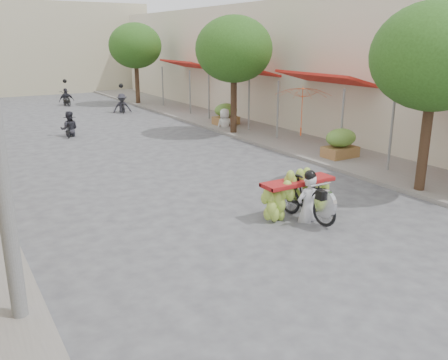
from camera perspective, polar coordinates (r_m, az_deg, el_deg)
ground at (r=8.46m, az=21.49°, el=-14.78°), size 120.00×120.00×0.00m
sidewalk_right at (r=23.55m, az=3.17°, el=6.40°), size 4.00×60.00×0.12m
shophouse_row_right at (r=25.61m, az=14.15°, el=13.39°), size 9.77×40.00×6.00m
far_building at (r=42.62m, az=-23.60°, el=14.33°), size 20.00×6.00×7.00m
street_tree_near at (r=14.04m, az=24.08°, el=13.37°), size 3.40×3.40×5.25m
street_tree_mid at (r=21.47m, az=1.20°, el=15.42°), size 3.40×3.40×5.25m
street_tree_far at (r=32.27m, az=-10.63°, el=15.57°), size 3.40×3.40×5.25m
produce_crate_mid at (r=17.60m, az=13.86°, el=4.59°), size 1.20×0.88×1.16m
produce_crate_far at (r=23.85m, az=0.23°, el=8.14°), size 1.20×0.88×1.16m
banana_motorbike at (r=11.64m, az=9.60°, el=-1.29°), size 2.20×1.93×2.14m
market_umbrella at (r=18.30m, az=9.55°, el=11.15°), size 2.67×2.67×1.93m
pedestrian at (r=23.12m, az=0.09°, el=8.59°), size 0.90×0.56×1.76m
bg_motorbike_a at (r=22.55m, az=-18.20°, el=6.98°), size 0.99×1.54×1.95m
bg_motorbike_b at (r=29.07m, az=-12.21°, el=9.60°), size 1.15×1.70×1.95m
bg_motorbike_c at (r=33.25m, az=-18.49°, el=9.88°), size 0.98×1.59×1.95m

